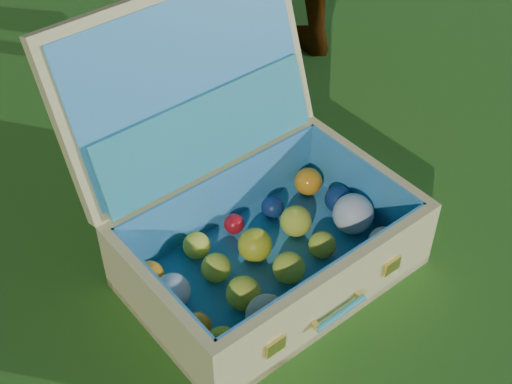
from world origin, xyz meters
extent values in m
plane|color=#215114|center=(0.00, 0.00, 0.00)|extent=(60.00, 60.00, 0.00)
cube|color=#D5C372|center=(0.07, 0.02, 0.01)|extent=(0.72, 0.57, 0.02)
cube|color=#D5C372|center=(0.12, -0.17, 0.09)|extent=(0.61, 0.19, 0.19)
cube|color=#D5C372|center=(0.02, 0.21, 0.09)|extent=(0.61, 0.19, 0.19)
cube|color=#D5C372|center=(-0.22, -0.06, 0.09)|extent=(0.12, 0.37, 0.19)
cube|color=#D5C372|center=(0.36, 0.10, 0.09)|extent=(0.12, 0.37, 0.19)
cube|color=teal|center=(0.07, 0.02, 0.03)|extent=(0.66, 0.51, 0.01)
cube|color=teal|center=(0.12, -0.15, 0.11)|extent=(0.56, 0.16, 0.17)
cube|color=teal|center=(0.02, 0.20, 0.11)|extent=(0.56, 0.16, 0.17)
cube|color=teal|center=(-0.21, -0.05, 0.11)|extent=(0.10, 0.36, 0.17)
cube|color=teal|center=(0.35, 0.10, 0.11)|extent=(0.10, 0.36, 0.17)
cube|color=#D5C372|center=(-0.01, 0.31, 0.38)|extent=(0.65, 0.33, 0.41)
cube|color=teal|center=(0.00, 0.29, 0.39)|extent=(0.60, 0.28, 0.35)
cube|color=teal|center=(0.01, 0.24, 0.28)|extent=(0.56, 0.22, 0.17)
cube|color=#F2C659|center=(-0.04, -0.23, 0.09)|extent=(0.05, 0.02, 0.04)
cube|color=#F2C659|center=(0.29, -0.14, 0.09)|extent=(0.05, 0.02, 0.04)
cylinder|color=teal|center=(0.13, -0.20, 0.08)|extent=(0.14, 0.05, 0.01)
cube|color=#F2C659|center=(0.07, -0.21, 0.08)|extent=(0.02, 0.02, 0.01)
cube|color=#F2C659|center=(0.19, -0.17, 0.08)|extent=(0.02, 0.02, 0.01)
sphere|color=gold|center=(-0.12, -0.16, 0.07)|extent=(0.08, 0.08, 0.08)
sphere|color=#CBBC8F|center=(-0.01, -0.14, 0.08)|extent=(0.09, 0.09, 0.09)
sphere|color=silver|center=(0.11, -0.11, 0.06)|extent=(0.05, 0.05, 0.05)
sphere|color=red|center=(0.21, -0.07, 0.05)|extent=(0.05, 0.05, 0.05)
sphere|color=#CBBC8F|center=(0.33, -0.05, 0.07)|extent=(0.07, 0.07, 0.07)
sphere|color=orange|center=(-0.15, -0.09, 0.06)|extent=(0.06, 0.06, 0.06)
sphere|color=yellow|center=(-0.03, -0.06, 0.07)|extent=(0.08, 0.08, 0.08)
sphere|color=yellow|center=(0.09, -0.03, 0.07)|extent=(0.07, 0.07, 0.07)
sphere|color=yellow|center=(0.19, 0.00, 0.06)|extent=(0.06, 0.06, 0.06)
sphere|color=silver|center=(0.30, 0.05, 0.08)|extent=(0.10, 0.10, 0.10)
sphere|color=silver|center=(-0.17, 0.01, 0.07)|extent=(0.08, 0.08, 0.08)
sphere|color=yellow|center=(-0.06, 0.04, 0.06)|extent=(0.07, 0.07, 0.07)
sphere|color=gold|center=(0.05, 0.06, 0.07)|extent=(0.08, 0.08, 0.08)
sphere|color=yellow|center=(0.17, 0.09, 0.07)|extent=(0.08, 0.08, 0.08)
sphere|color=navy|center=(0.30, 0.12, 0.06)|extent=(0.07, 0.07, 0.07)
sphere|color=orange|center=(-0.20, 0.08, 0.06)|extent=(0.07, 0.07, 0.07)
sphere|color=yellow|center=(-0.08, 0.12, 0.06)|extent=(0.06, 0.06, 0.06)
sphere|color=red|center=(0.03, 0.16, 0.05)|extent=(0.05, 0.05, 0.05)
sphere|color=navy|center=(0.14, 0.17, 0.06)|extent=(0.06, 0.06, 0.06)
sphere|color=orange|center=(0.26, 0.21, 0.07)|extent=(0.07, 0.07, 0.07)
camera|label=1|loc=(-0.40, -0.97, 1.27)|focal=50.00mm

